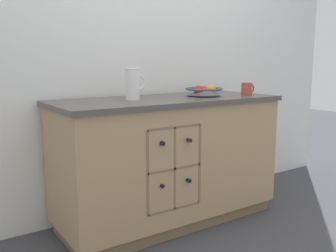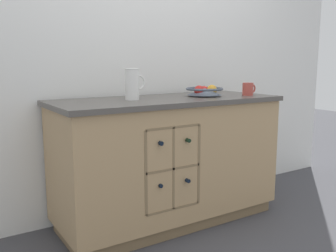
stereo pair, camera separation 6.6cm
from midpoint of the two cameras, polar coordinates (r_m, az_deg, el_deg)
ground_plane at (r=2.97m, az=-0.66°, el=-14.07°), size 14.00×14.00×0.00m
back_wall at (r=3.05m, az=-4.78°, el=11.16°), size 4.40×0.06×2.55m
kitchen_island at (r=2.81m, az=-0.68°, el=-5.15°), size 1.69×0.68×0.94m
fruit_bowl at (r=2.90m, az=4.86°, el=5.39°), size 0.29×0.29×0.09m
white_pitcher at (r=2.59m, az=-6.11°, el=6.46°), size 0.15×0.10×0.22m
ceramic_mug at (r=3.03m, az=11.34°, el=5.56°), size 0.13×0.08×0.10m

